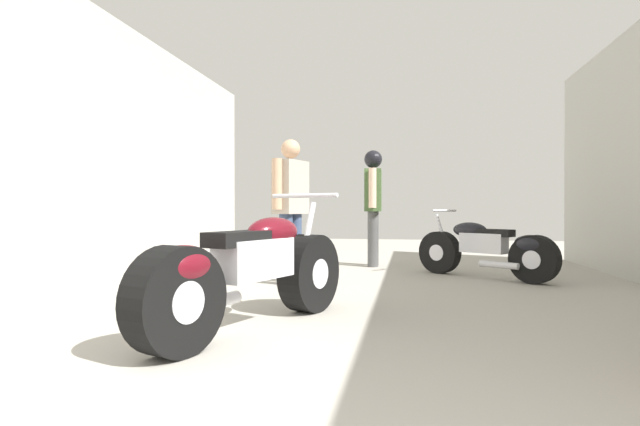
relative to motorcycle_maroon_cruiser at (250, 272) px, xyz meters
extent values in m
plane|color=#A8A399|center=(0.73, 1.15, -0.40)|extent=(18.74, 18.74, 0.00)
cube|color=#B7B5AD|center=(-2.15, 1.15, 1.07)|extent=(0.08, 8.59, 2.94)
cylinder|color=black|center=(0.27, 0.70, -0.09)|extent=(0.41, 0.66, 0.63)
cylinder|color=silver|center=(0.27, 0.70, -0.09)|extent=(0.29, 0.30, 0.24)
cylinder|color=black|center=(-0.23, -0.62, -0.09)|extent=(0.41, 0.66, 0.63)
cylinder|color=silver|center=(-0.23, -0.62, -0.09)|extent=(0.29, 0.30, 0.24)
cube|color=silver|center=(0.02, 0.04, 0.09)|extent=(0.44, 0.67, 0.27)
ellipsoid|color=#5B0F19|center=(0.09, 0.24, 0.27)|extent=(0.42, 0.57, 0.22)
cube|color=black|center=(-0.05, -0.13, 0.24)|extent=(0.37, 0.52, 0.10)
ellipsoid|color=#5B0F19|center=(-0.22, -0.58, 0.11)|extent=(0.39, 0.49, 0.23)
cylinder|color=silver|center=(0.25, 0.67, 0.21)|extent=(0.13, 0.25, 0.57)
cylinder|color=silver|center=(0.24, 0.63, 0.54)|extent=(0.58, 0.25, 0.04)
cylinder|color=silver|center=(-0.22, -0.19, -0.18)|extent=(0.27, 0.53, 0.09)
cylinder|color=black|center=(1.46, 3.35, -0.13)|extent=(0.53, 0.45, 0.54)
cylinder|color=silver|center=(1.46, 3.35, -0.13)|extent=(0.27, 0.26, 0.21)
cylinder|color=black|center=(2.44, 2.61, -0.13)|extent=(0.53, 0.45, 0.54)
cylinder|color=silver|center=(2.44, 2.61, -0.13)|extent=(0.27, 0.26, 0.21)
cube|color=silver|center=(1.95, 2.98, 0.02)|extent=(0.56, 0.49, 0.24)
ellipsoid|color=black|center=(1.80, 3.09, 0.18)|extent=(0.49, 0.44, 0.19)
cube|color=black|center=(2.07, 2.89, 0.15)|extent=(0.44, 0.39, 0.08)
ellipsoid|color=black|center=(2.41, 2.64, 0.04)|extent=(0.43, 0.40, 0.20)
cylinder|color=silver|center=(1.48, 3.33, 0.13)|extent=(0.20, 0.16, 0.49)
cylinder|color=silver|center=(1.51, 3.31, 0.42)|extent=(0.34, 0.44, 0.03)
cylinder|color=silver|center=(2.08, 2.73, -0.21)|extent=(0.42, 0.34, 0.08)
cylinder|color=#384766|center=(-0.27, 2.06, -0.01)|extent=(0.19, 0.19, 0.78)
cylinder|color=#384766|center=(-0.21, 2.25, -0.01)|extent=(0.19, 0.19, 0.78)
cube|color=#B2A899|center=(-0.24, 2.15, 0.68)|extent=(0.36, 0.48, 0.60)
cylinder|color=tan|center=(-0.33, 1.90, 0.70)|extent=(0.13, 0.13, 0.55)
cylinder|color=tan|center=(-0.16, 2.41, 0.70)|extent=(0.13, 0.13, 0.55)
sphere|color=tan|center=(-0.24, 2.15, 1.11)|extent=(0.22, 0.22, 0.22)
cylinder|color=#4C4C4C|center=(0.55, 3.91, 0.00)|extent=(0.16, 0.16, 0.80)
cylinder|color=#4C4C4C|center=(0.54, 4.11, 0.00)|extent=(0.16, 0.16, 0.80)
cube|color=#476638|center=(0.55, 4.01, 0.71)|extent=(0.25, 0.45, 0.61)
cylinder|color=beige|center=(0.56, 3.73, 0.73)|extent=(0.11, 0.11, 0.56)
cylinder|color=beige|center=(0.54, 4.29, 0.73)|extent=(0.11, 0.11, 0.56)
sphere|color=black|center=(0.55, 4.01, 1.15)|extent=(0.22, 0.22, 0.22)
sphere|color=black|center=(0.55, 4.01, 1.16)|extent=(0.26, 0.26, 0.26)
camera|label=1|loc=(1.06, -3.20, 0.43)|focal=27.60mm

